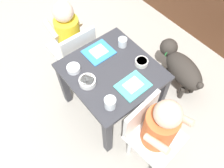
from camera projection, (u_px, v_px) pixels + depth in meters
The scene contains 12 objects.
ground_plane at pixel (112, 104), 1.77m from camera, with size 7.00×7.00×0.00m, color #9E998E.
dining_table at pixel (112, 78), 1.48m from camera, with size 0.55×0.53×0.43m.
seated_child_left at pixel (69, 35), 1.60m from camera, with size 0.28×0.28×0.67m.
seated_child_right at pixel (158, 127), 1.22m from camera, with size 0.31×0.31×0.67m.
dog at pixel (181, 66), 1.73m from camera, with size 0.48×0.26×0.30m.
food_tray_left at pixel (99, 52), 1.49m from camera, with size 0.16×0.18×0.02m.
food_tray_right at pixel (133, 86), 1.34m from camera, with size 0.15×0.19×0.02m.
water_cup_left at pixel (110, 103), 1.25m from camera, with size 0.07×0.07×0.07m.
water_cup_right at pixel (122, 43), 1.51m from camera, with size 0.06×0.06×0.06m.
cereal_bowl_left_side at pixel (142, 62), 1.42m from camera, with size 0.08×0.08×0.03m.
cereal_bowl_right_side at pixel (87, 81), 1.34m from camera, with size 0.10×0.10×0.04m.
veggie_bowl_far at pixel (73, 68), 1.40m from camera, with size 0.08×0.08×0.03m.
Camera 1 is at (0.66, -0.53, 1.56)m, focal length 37.01 mm.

